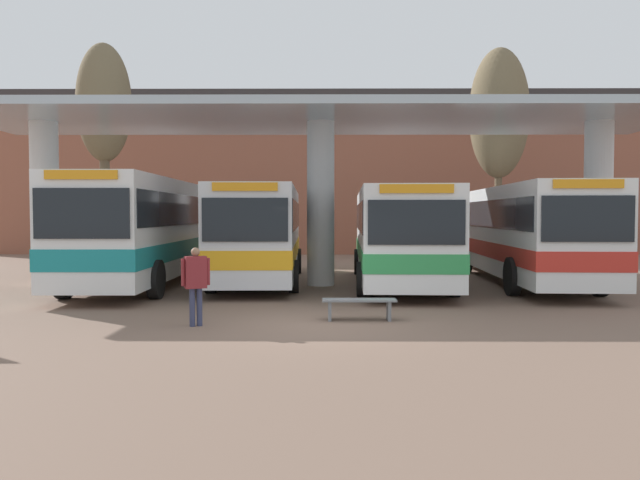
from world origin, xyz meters
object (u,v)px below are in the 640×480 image
object	(u,v)px
waiting_bench_near_pillar	(359,305)
poplar_tree_behind_right	(104,106)
parked_car_street	(523,240)
transit_bus_left_bay	(142,227)
poplar_tree_behind_left	(499,114)
pedestrian_waiting	(196,278)
transit_bus_far_right_bay	(521,229)
transit_bus_right_bay	(398,232)
transit_bus_center_bay	(261,230)

from	to	relation	value
waiting_bench_near_pillar	poplar_tree_behind_right	xyz separation A→B (m)	(-10.50, 14.23, 6.74)
waiting_bench_near_pillar	parked_car_street	bearing A→B (deg)	63.22
transit_bus_left_bay	parked_car_street	bearing A→B (deg)	-142.76
poplar_tree_behind_left	pedestrian_waiting	bearing A→B (deg)	-123.31
transit_bus_left_bay	poplar_tree_behind_left	xyz separation A→B (m)	(13.90, 9.10, 5.02)
transit_bus_left_bay	poplar_tree_behind_left	bearing A→B (deg)	-147.23
transit_bus_far_right_bay	waiting_bench_near_pillar	bearing A→B (deg)	55.21
transit_bus_right_bay	transit_bus_far_right_bay	bearing A→B (deg)	-170.47
pedestrian_waiting	parked_car_street	world-z (taller)	parked_car_street
transit_bus_far_right_bay	waiting_bench_near_pillar	xyz separation A→B (m)	(-5.92, -7.74, -1.45)
waiting_bench_near_pillar	poplar_tree_behind_left	world-z (taller)	poplar_tree_behind_left
transit_bus_right_bay	waiting_bench_near_pillar	bearing A→B (deg)	78.95
transit_bus_right_bay	poplar_tree_behind_right	world-z (taller)	poplar_tree_behind_right
poplar_tree_behind_right	pedestrian_waiting	bearing A→B (deg)	-64.62
transit_bus_left_bay	transit_bus_center_bay	bearing A→B (deg)	-160.33
transit_bus_center_bay	poplar_tree_behind_left	distance (m)	13.84
pedestrian_waiting	poplar_tree_behind_left	distance (m)	20.37
parked_car_street	transit_bus_far_right_bay	bearing A→B (deg)	-105.52
transit_bus_right_bay	waiting_bench_near_pillar	world-z (taller)	transit_bus_right_bay
transit_bus_left_bay	transit_bus_far_right_bay	size ratio (longest dim) A/B	0.84
parked_car_street	transit_bus_left_bay	bearing A→B (deg)	-139.83
transit_bus_center_bay	parked_car_street	xyz separation A→B (m)	(12.49, 11.13, -0.78)
transit_bus_left_bay	transit_bus_right_bay	distance (m)	8.32
transit_bus_left_bay	parked_car_street	xyz separation A→B (m)	(16.14, 12.47, -0.91)
poplar_tree_behind_right	transit_bus_right_bay	bearing A→B (deg)	-29.99
transit_bus_right_bay	transit_bus_left_bay	bearing A→B (deg)	7.32
transit_bus_right_bay	pedestrian_waiting	xyz separation A→B (m)	(-5.09, -7.93, -0.72)
transit_bus_center_bay	poplar_tree_behind_right	distance (m)	11.27
transit_bus_left_bay	transit_bus_center_bay	size ratio (longest dim) A/B	0.98
transit_bus_right_bay	transit_bus_far_right_bay	world-z (taller)	transit_bus_far_right_bay
pedestrian_waiting	poplar_tree_behind_right	distance (m)	17.65
transit_bus_far_right_bay	waiting_bench_near_pillar	distance (m)	9.85
transit_bus_right_bay	parked_car_street	bearing A→B (deg)	-121.62
transit_bus_center_bay	poplar_tree_behind_right	size ratio (longest dim) A/B	1.05
transit_bus_right_bay	poplar_tree_behind_right	xyz separation A→B (m)	(-12.19, 7.04, 5.37)
transit_bus_center_bay	transit_bus_left_bay	bearing A→B (deg)	18.73
poplar_tree_behind_left	poplar_tree_behind_right	distance (m)	17.85
transit_bus_far_right_bay	transit_bus_center_bay	bearing A→B (deg)	2.26
transit_bus_center_bay	transit_bus_right_bay	bearing A→B (deg)	171.25
waiting_bench_near_pillar	poplar_tree_behind_left	distance (m)	18.40
transit_bus_left_bay	parked_car_street	size ratio (longest dim) A/B	2.29
waiting_bench_near_pillar	transit_bus_left_bay	bearing A→B (deg)	135.59
transit_bus_center_bay	parked_car_street	bearing A→B (deg)	-139.67
transit_bus_center_bay	pedestrian_waiting	xyz separation A→B (m)	(-0.46, -8.53, -0.77)
transit_bus_far_right_bay	pedestrian_waiting	bearing A→B (deg)	44.92
poplar_tree_behind_left	parked_car_street	world-z (taller)	poplar_tree_behind_left
transit_bus_center_bay	pedestrian_waiting	bearing A→B (deg)	85.50
transit_bus_left_bay	poplar_tree_behind_left	size ratio (longest dim) A/B	1.02
waiting_bench_near_pillar	pedestrian_waiting	xyz separation A→B (m)	(-3.39, -0.74, 0.65)
transit_bus_center_bay	parked_car_street	size ratio (longest dim) A/B	2.33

